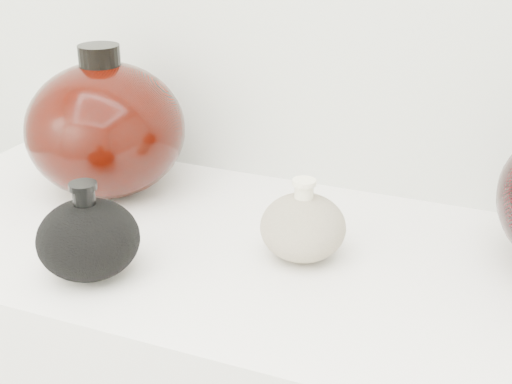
% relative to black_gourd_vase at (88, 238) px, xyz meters
% --- Properties ---
extents(black_gourd_vase, '(0.14, 0.14, 0.13)m').
position_rel_black_gourd_vase_xyz_m(black_gourd_vase, '(0.00, 0.00, 0.00)').
color(black_gourd_vase, black).
rests_on(black_gourd_vase, display_counter).
extents(cream_gourd_vase, '(0.14, 0.14, 0.11)m').
position_rel_black_gourd_vase_xyz_m(cream_gourd_vase, '(0.24, 0.15, -0.01)').
color(cream_gourd_vase, beige).
rests_on(cream_gourd_vase, display_counter).
extents(left_round_pot, '(0.30, 0.30, 0.24)m').
position_rel_black_gourd_vase_xyz_m(left_round_pot, '(-0.12, 0.24, 0.06)').
color(left_round_pot, black).
rests_on(left_round_pot, display_counter).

